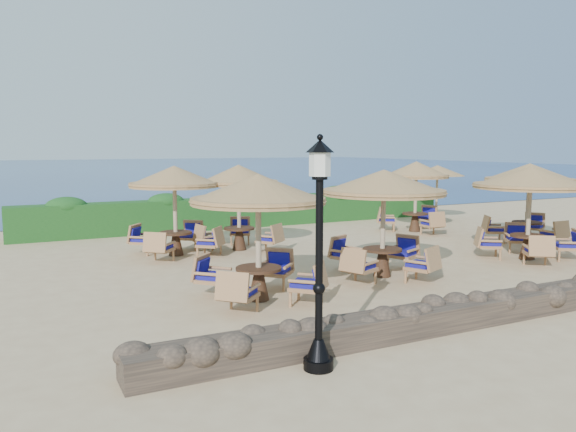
% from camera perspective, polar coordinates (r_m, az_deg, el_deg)
% --- Properties ---
extents(ground, '(120.00, 120.00, 0.00)m').
position_cam_1_polar(ground, '(16.45, 6.08, -4.21)').
color(ground, tan).
rests_on(ground, ground).
extents(sea, '(160.00, 160.00, 0.00)m').
position_cam_1_polar(sea, '(84.12, -20.41, 4.47)').
color(sea, navy).
rests_on(sea, ground).
extents(hedge, '(18.00, 0.90, 1.20)m').
position_cam_1_polar(hedge, '(22.69, -3.66, 0.47)').
color(hedge, '#154116').
rests_on(hedge, ground).
extents(stone_wall, '(15.00, 0.65, 0.44)m').
position_cam_1_polar(stone_wall, '(11.78, 22.60, -8.19)').
color(stone_wall, brown).
rests_on(stone_wall, ground).
extents(lamp_post, '(0.44, 0.44, 3.31)m').
position_cam_1_polar(lamp_post, '(8.00, 3.18, -4.91)').
color(lamp_post, black).
rests_on(lamp_post, ground).
extents(extra_parasol, '(2.30, 2.30, 2.41)m').
position_cam_1_polar(extra_parasol, '(25.01, 14.94, 4.47)').
color(extra_parasol, tan).
rests_on(extra_parasol, ground).
extents(cafe_set_0, '(2.83, 2.83, 2.65)m').
position_cam_1_polar(cafe_set_0, '(11.58, -3.04, 0.23)').
color(cafe_set_0, tan).
rests_on(cafe_set_0, ground).
extents(cafe_set_1, '(3.03, 3.03, 2.65)m').
position_cam_1_polar(cafe_set_1, '(13.91, 9.67, 1.49)').
color(cafe_set_1, tan).
rests_on(cafe_set_1, ground).
extents(cafe_set_2, '(3.17, 3.17, 2.65)m').
position_cam_1_polar(cafe_set_2, '(17.26, 23.37, 2.18)').
color(cafe_set_2, tan).
rests_on(cafe_set_2, ground).
extents(cafe_set_3, '(2.64, 2.64, 2.65)m').
position_cam_1_polar(cafe_set_3, '(16.74, -11.43, 2.04)').
color(cafe_set_3, tan).
rests_on(cafe_set_3, ground).
extents(cafe_set_4, '(2.66, 2.75, 2.65)m').
position_cam_1_polar(cafe_set_4, '(17.37, -5.02, 2.47)').
color(cafe_set_4, tan).
rests_on(cafe_set_4, ground).
extents(cafe_set_5, '(2.77, 2.64, 2.65)m').
position_cam_1_polar(cafe_set_5, '(21.65, 12.86, 3.22)').
color(cafe_set_5, tan).
rests_on(cafe_set_5, ground).
extents(cafe_set_6, '(2.86, 2.86, 2.65)m').
position_cam_1_polar(cafe_set_6, '(20.28, 23.28, 2.88)').
color(cafe_set_6, tan).
rests_on(cafe_set_6, ground).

